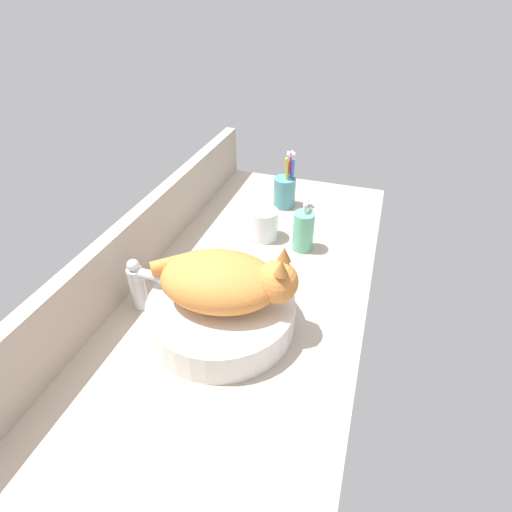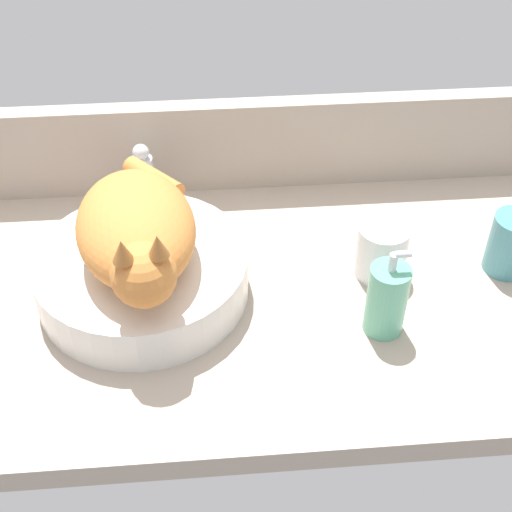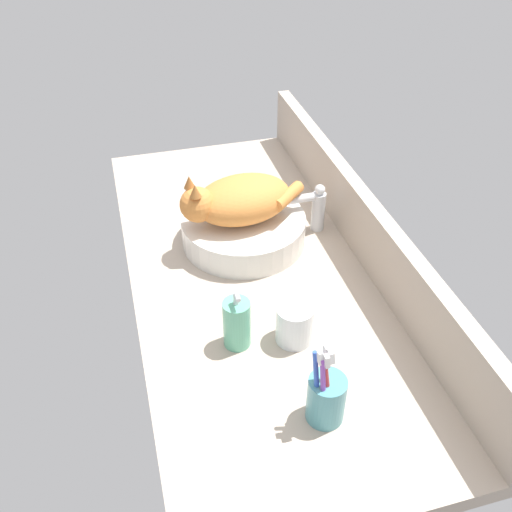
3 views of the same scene
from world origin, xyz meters
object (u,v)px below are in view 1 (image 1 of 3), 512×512
at_px(faucet, 141,283).
at_px(soap_dispenser, 303,231).
at_px(cat, 226,281).
at_px(sink_basin, 222,313).
at_px(toothbrush_cup, 285,191).
at_px(water_glass, 264,226).

distance_m(faucet, soap_dispenser, 0.46).
height_order(cat, faucet, cat).
distance_m(sink_basin, toothbrush_cup, 0.58).
bearing_deg(faucet, cat, -88.80).
bearing_deg(water_glass, sink_basin, -177.48).
bearing_deg(faucet, sink_basin, -89.52).
relative_size(sink_basin, toothbrush_cup, 1.72).
distance_m(faucet, toothbrush_cup, 0.61).
xyz_separation_m(cat, toothbrush_cup, (0.57, 0.02, -0.08)).
relative_size(cat, water_glass, 3.61).
relative_size(sink_basin, faucet, 2.36).
height_order(sink_basin, water_glass, water_glass).
xyz_separation_m(toothbrush_cup, water_glass, (-0.20, 0.01, -0.02)).
relative_size(cat, toothbrush_cup, 1.73).
xyz_separation_m(sink_basin, toothbrush_cup, (0.58, 0.01, 0.02)).
bearing_deg(faucet, water_glass, -25.57).
bearing_deg(toothbrush_cup, sink_basin, -179.21).
height_order(sink_basin, soap_dispenser, soap_dispenser).
bearing_deg(toothbrush_cup, faucet, 162.09).
relative_size(faucet, water_glass, 1.52).
height_order(toothbrush_cup, water_glass, toothbrush_cup).
xyz_separation_m(faucet, water_glass, (0.37, -0.18, -0.03)).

